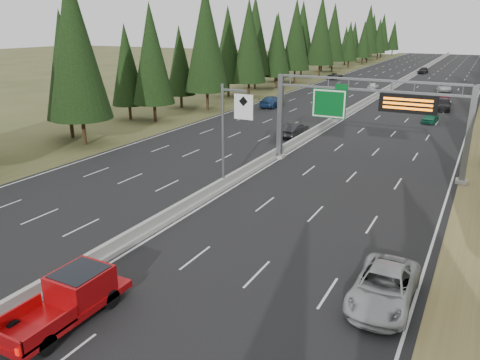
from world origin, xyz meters
name	(u,v)px	position (x,y,z in m)	size (l,w,h in m)	color
road	(379,96)	(0.00, 80.00, 0.04)	(32.00, 260.00, 0.08)	black
shoulder_left	(285,90)	(-17.80, 80.00, 0.03)	(3.60, 260.00, 0.06)	#3B431F
median_barrier	(379,94)	(0.00, 80.00, 0.41)	(0.70, 260.00, 0.85)	gray
sign_gantry	(375,111)	(8.92, 34.88, 5.27)	(16.75, 0.98, 7.80)	slate
hov_sign_pole	(229,130)	(0.58, 24.97, 4.72)	(2.80, 0.50, 8.00)	slate
tree_row_left	(224,42)	(-21.70, 63.15, 9.31)	(11.86, 245.47, 18.87)	black
silver_minivan	(384,287)	(14.19, 14.93, 0.87)	(2.63, 5.70, 1.58)	#A5A6AA
red_pickup	(73,294)	(2.55, 7.55, 1.17)	(2.16, 6.06, 1.97)	black
car_ahead_green	(431,117)	(10.91, 59.43, 0.76)	(1.60, 3.97, 1.35)	#166242
car_ahead_dkred	(444,100)	(11.03, 75.27, 0.75)	(1.41, 4.04, 1.33)	maroon
car_ahead_dkgrey	(443,104)	(11.31, 70.11, 0.88)	(2.24, 5.50, 1.60)	black
car_ahead_white	(444,87)	(9.52, 91.47, 0.81)	(2.41, 5.22, 1.45)	silver
car_ahead_far	(423,70)	(1.50, 123.84, 0.89)	(1.91, 4.74, 1.62)	black
car_onc_near	(295,130)	(-1.60, 43.83, 0.86)	(1.66, 4.76, 1.57)	black
car_onc_blue	(272,102)	(-11.92, 60.58, 0.89)	(2.28, 5.60, 1.63)	navy
car_onc_white	(373,86)	(-2.85, 87.91, 0.72)	(1.50, 3.73, 1.27)	silver
car_onc_far	(335,76)	(-14.50, 101.24, 0.77)	(2.29, 4.96, 1.38)	black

